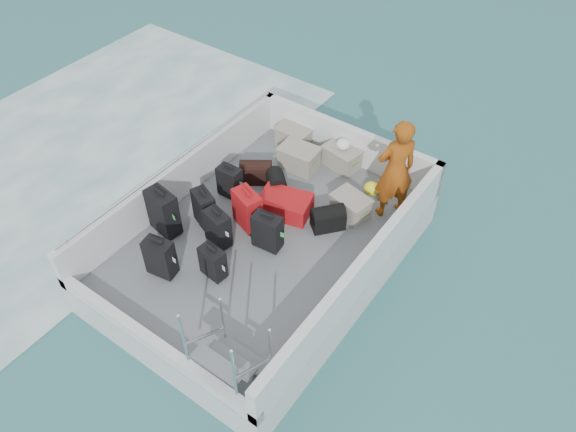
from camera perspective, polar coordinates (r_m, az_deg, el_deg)
name	(u,v)px	position (r m, az deg, el deg)	size (l,w,h in m)	color
ground	(266,263)	(9.28, -2.27, -4.79)	(160.00, 160.00, 0.00)	#184C54
wake_foam	(75,157)	(12.07, -20.79, 5.67)	(10.00, 10.00, 0.00)	white
ferry_hull	(265,251)	(9.05, -2.33, -3.55)	(3.60, 5.00, 0.60)	silver
deck	(265,238)	(8.83, -2.38, -2.21)	(3.30, 4.70, 0.02)	slate
deck_fittings	(269,243)	(8.23, -1.90, -2.74)	(3.60, 5.00, 0.90)	silver
suitcase_0	(163,213)	(8.86, -12.55, 0.35)	(0.50, 0.28, 0.77)	black
suitcase_1	(204,209)	(8.90, -8.49, 0.69)	(0.42, 0.24, 0.63)	black
suitcase_2	(230,182)	(9.37, -5.92, 3.44)	(0.39, 0.24, 0.57)	black
suitcase_3	(160,258)	(8.30, -12.84, -4.18)	(0.42, 0.25, 0.64)	black
suitcase_4	(218,228)	(8.58, -7.13, -1.26)	(0.41, 0.24, 0.61)	black
suitcase_5	(247,210)	(8.80, -4.14, 0.65)	(0.48, 0.29, 0.66)	#B80E1C
suitcase_6	(213,263)	(8.18, -7.63, -4.73)	(0.38, 0.23, 0.53)	black
suitcase_7	(267,232)	(8.47, -2.11, -1.64)	(0.44, 0.25, 0.61)	black
suitcase_8	(285,205)	(9.10, -0.28, 1.16)	(0.54, 0.82, 0.32)	#B80E1C
duffel_0	(256,173)	(9.70, -3.26, 4.36)	(0.55, 0.30, 0.32)	black
duffel_1	(276,185)	(9.46, -1.18, 3.19)	(0.39, 0.30, 0.32)	black
duffel_2	(328,220)	(8.88, 4.09, -0.37)	(0.52, 0.30, 0.32)	black
crate_0	(294,137)	(10.46, 0.63, 7.99)	(0.59, 0.41, 0.36)	gray
crate_1	(299,158)	(9.95, 1.11, 5.87)	(0.64, 0.44, 0.39)	gray
crate_2	(342,158)	(10.03, 5.51, 5.91)	(0.60, 0.42, 0.36)	gray
crate_3	(351,206)	(9.11, 6.38, 0.97)	(0.57, 0.39, 0.34)	gray
yellow_bag	(372,188)	(9.57, 8.52, 2.79)	(0.28, 0.26, 0.22)	yellow
white_bag	(343,146)	(9.86, 5.61, 7.14)	(0.24, 0.24, 0.18)	white
passenger	(396,170)	(8.78, 10.87, 4.63)	(0.66, 0.42, 1.78)	#CA5B13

